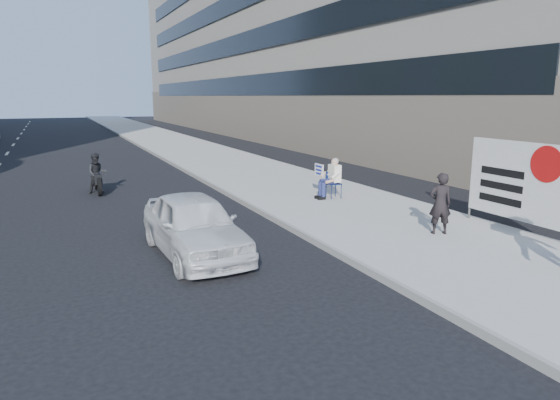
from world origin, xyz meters
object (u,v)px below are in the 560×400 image
protest_banner (519,181)px  seated_protester (331,176)px  white_sedan_near (194,225)px  motorcycle (97,175)px  pedestrian_woman (440,203)px

protest_banner → seated_protester: bearing=110.4°
white_sedan_near → motorcycle: bearing=96.2°
pedestrian_woman → protest_banner: 2.00m
white_sedan_near → pedestrian_woman: bearing=-15.2°
pedestrian_woman → motorcycle: bearing=-31.7°
pedestrian_woman → motorcycle: (-6.95, 9.70, -0.26)m
pedestrian_woman → motorcycle: size_ratio=0.73×
seated_protester → protest_banner: (2.03, -5.47, 0.53)m
motorcycle → seated_protester: bearing=-35.3°
pedestrian_woman → protest_banner: bearing=-176.7°
pedestrian_woman → white_sedan_near: bearing=9.9°
pedestrian_woman → white_sedan_near: 5.81m
protest_banner → motorcycle: bearing=130.3°
motorcycle → white_sedan_near: bearing=-80.7°
pedestrian_woman → motorcycle: pedestrian_woman is taller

